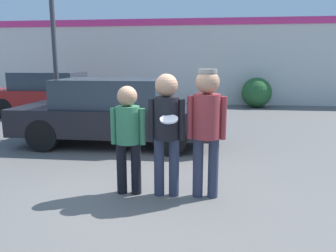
# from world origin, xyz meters

# --- Properties ---
(ground_plane) EXTENTS (56.00, 56.00, 0.00)m
(ground_plane) POSITION_xyz_m (0.00, 0.00, 0.00)
(ground_plane) COLOR #5B5956
(storefront_building) EXTENTS (24.00, 0.22, 3.89)m
(storefront_building) POSITION_xyz_m (0.00, 10.93, 1.97)
(storefront_building) COLOR silver
(storefront_building) RESTS_ON ground
(person_left) EXTENTS (0.52, 0.35, 1.62)m
(person_left) POSITION_xyz_m (-0.23, 0.06, 0.95)
(person_left) COLOR black
(person_left) RESTS_ON ground
(person_middle_with_frisbee) EXTENTS (0.52, 0.55, 1.79)m
(person_middle_with_frisbee) POSITION_xyz_m (0.34, 0.05, 1.08)
(person_middle_with_frisbee) COLOR #2D3347
(person_middle_with_frisbee) RESTS_ON ground
(person_right) EXTENTS (0.55, 0.38, 1.86)m
(person_right) POSITION_xyz_m (0.90, 0.06, 1.15)
(person_right) COLOR #2D3347
(person_right) RESTS_ON ground
(parked_car_near) EXTENTS (4.58, 1.92, 1.56)m
(parked_car_near) POSITION_xyz_m (-1.29, 3.00, 0.79)
(parked_car_near) COLOR black
(parked_car_near) RESTS_ON ground
(parked_car_far) EXTENTS (4.46, 1.91, 1.59)m
(parked_car_far) POSITION_xyz_m (-4.75, 6.88, 0.80)
(parked_car_far) COLOR maroon
(parked_car_far) RESTS_ON ground
(street_lamp) EXTENTS (1.42, 0.35, 5.24)m
(street_lamp) POSITION_xyz_m (-2.74, 3.70, 3.27)
(street_lamp) COLOR #38383D
(street_lamp) RESTS_ON ground
(shrub) EXTENTS (1.30, 1.30, 1.30)m
(shrub) POSITION_xyz_m (3.05, 10.10, 0.65)
(shrub) COLOR #285B2D
(shrub) RESTS_ON ground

